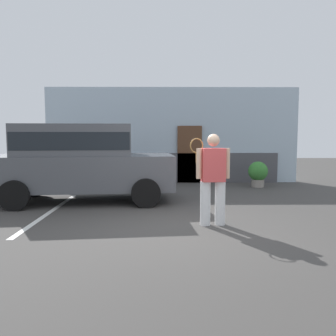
{
  "coord_description": "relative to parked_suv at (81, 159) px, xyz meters",
  "views": [
    {
      "loc": [
        -0.3,
        -6.64,
        1.8
      ],
      "look_at": [
        -0.21,
        1.2,
        1.05
      ],
      "focal_mm": 38.07,
      "sensor_mm": 36.0,
      "label": 1
    }
  ],
  "objects": [
    {
      "name": "house_frontage",
      "position": [
        2.5,
        3.9,
        0.51
      ],
      "size": [
        9.3,
        0.4,
        3.51
      ],
      "color": "silver",
      "rests_on": "ground_plane"
    },
    {
      "name": "parked_suv",
      "position": [
        0.0,
        0.0,
        0.0
      ],
      "size": [
        4.77,
        2.54,
        2.05
      ],
      "rotation": [
        0.0,
        0.0,
        0.1
      ],
      "color": "#4C4F54",
      "rests_on": "ground_plane"
    },
    {
      "name": "tennis_player_man",
      "position": [
        3.15,
        -2.49,
        -0.2
      ],
      "size": [
        0.8,
        0.32,
        1.8
      ],
      "rotation": [
        0.0,
        0.0,
        3.24
      ],
      "color": "white",
      "rests_on": "ground_plane"
    },
    {
      "name": "potted_plant_by_porch",
      "position": [
        5.39,
        2.57,
        -0.66
      ],
      "size": [
        0.66,
        0.66,
        0.87
      ],
      "color": "gray",
      "rests_on": "ground_plane"
    },
    {
      "name": "parking_stripe_0",
      "position": [
        -0.44,
        -1.28,
        -1.14
      ],
      "size": [
        0.12,
        4.4,
        0.01
      ],
      "primitive_type": "cube",
      "color": "silver",
      "rests_on": "ground_plane"
    },
    {
      "name": "ground_plane",
      "position": [
        2.5,
        -2.78,
        -1.15
      ],
      "size": [
        40.0,
        40.0,
        0.0
      ],
      "primitive_type": "plane",
      "color": "#423F3D"
    }
  ]
}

